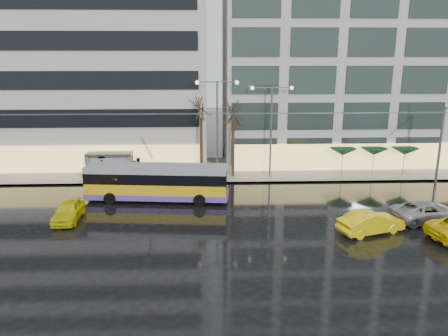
{
  "coord_description": "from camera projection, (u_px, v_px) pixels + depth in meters",
  "views": [
    {
      "loc": [
        1.08,
        -29.2,
        11.32
      ],
      "look_at": [
        2.4,
        5.0,
        2.52
      ],
      "focal_mm": 35.0,
      "sensor_mm": 36.0,
      "label": 1
    }
  ],
  "objects": [
    {
      "name": "sedan_silver",
      "position": [
        427.0,
        212.0,
        30.68
      ],
      "size": [
        5.42,
        3.29,
        1.41
      ],
      "primitive_type": "imported",
      "rotation": [
        0.0,
        0.0,
        1.77
      ],
      "color": "#A4A5A9",
      "rests_on": "ground"
    },
    {
      "name": "bus_shelter",
      "position": [
        106.0,
        160.0,
        40.57
      ],
      "size": [
        4.2,
        1.6,
        2.51
      ],
      "color": "#595B60",
      "rests_on": "sidewalk"
    },
    {
      "name": "street_lamp_near",
      "position": [
        217.0,
        116.0,
        40.07
      ],
      "size": [
        3.96,
        0.36,
        9.03
      ],
      "color": "#595B60",
      "rests_on": "sidewalk"
    },
    {
      "name": "pedestrian_c",
      "position": [
        102.0,
        165.0,
        41.36
      ],
      "size": [
        1.21,
        0.97,
        2.11
      ],
      "color": "black",
      "rests_on": "sidewalk"
    },
    {
      "name": "building_left",
      "position": [
        45.0,
        58.0,
        46.05
      ],
      "size": [
        34.0,
        14.0,
        22.0
      ],
      "primitive_type": "cube",
      "color": "#B8B4B0",
      "rests_on": "sidewalk"
    },
    {
      "name": "pedestrian_a",
      "position": [
        135.0,
        164.0,
        40.69
      ],
      "size": [
        1.09,
        1.11,
        2.19
      ],
      "color": "black",
      "rests_on": "sidewalk"
    },
    {
      "name": "catenary",
      "position": [
        206.0,
        140.0,
        37.69
      ],
      "size": [
        42.24,
        5.12,
        7.0
      ],
      "color": "#595B60",
      "rests_on": "ground"
    },
    {
      "name": "street_lamp_far",
      "position": [
        271.0,
        118.0,
        40.32
      ],
      "size": [
        3.96,
        0.36,
        8.53
      ],
      "color": "#595B60",
      "rests_on": "sidewalk"
    },
    {
      "name": "ground",
      "position": [
        193.0,
        220.0,
        31.03
      ],
      "size": [
        140.0,
        140.0,
        0.0
      ],
      "primitive_type": "plane",
      "color": "black",
      "rests_on": "ground"
    },
    {
      "name": "kerb",
      "position": [
        218.0,
        183.0,
        39.85
      ],
      "size": [
        80.0,
        0.1,
        0.15
      ],
      "primitive_type": "cube",
      "color": "slate",
      "rests_on": "ground"
    },
    {
      "name": "tree_b",
      "position": [
        233.0,
        111.0,
        40.41
      ],
      "size": [
        3.2,
        3.2,
        7.7
      ],
      "color": "black",
      "rests_on": "sidewalk"
    },
    {
      "name": "sidewalk",
      "position": [
        217.0,
        169.0,
        44.64
      ],
      "size": [
        80.0,
        10.0,
        0.15
      ],
      "primitive_type": "cube",
      "color": "gray",
      "rests_on": "ground"
    },
    {
      "name": "building_right",
      "position": [
        373.0,
        43.0,
        46.98
      ],
      "size": [
        32.0,
        14.0,
        25.0
      ],
      "primitive_type": "cube",
      "color": "#B8B4B0",
      "rests_on": "sidewalk"
    },
    {
      "name": "parasol_c",
      "position": [
        405.0,
        151.0,
        41.82
      ],
      "size": [
        2.5,
        2.5,
        2.65
      ],
      "color": "#595B60",
      "rests_on": "sidewalk"
    },
    {
      "name": "parasol_a",
      "position": [
        343.0,
        152.0,
        41.59
      ],
      "size": [
        2.5,
        2.5,
        2.65
      ],
      "color": "#595B60",
      "rests_on": "sidewalk"
    },
    {
      "name": "trolleybus",
      "position": [
        157.0,
        183.0,
        34.92
      ],
      "size": [
        11.45,
        4.9,
        5.23
      ],
      "color": "gold",
      "rests_on": "ground"
    },
    {
      "name": "taxi_b",
      "position": [
        371.0,
        222.0,
        28.61
      ],
      "size": [
        4.72,
        2.92,
        1.47
      ],
      "primitive_type": "imported",
      "rotation": [
        0.0,
        0.0,
        1.9
      ],
      "color": "yellow",
      "rests_on": "ground"
    },
    {
      "name": "tree_a",
      "position": [
        201.0,
        104.0,
        39.93
      ],
      "size": [
        3.2,
        3.2,
        8.4
      ],
      "color": "black",
      "rests_on": "sidewalk"
    },
    {
      "name": "taxi_a",
      "position": [
        68.0,
        211.0,
        30.86
      ],
      "size": [
        1.79,
        4.19,
        1.41
      ],
      "primitive_type": "imported",
      "rotation": [
        0.0,
        0.0,
        0.03
      ],
      "color": "yellow",
      "rests_on": "ground"
    },
    {
      "name": "parasol_b",
      "position": [
        374.0,
        152.0,
        41.71
      ],
      "size": [
        2.5,
        2.5,
        2.65
      ],
      "color": "#595B60",
      "rests_on": "sidewalk"
    },
    {
      "name": "pedestrian_b",
      "position": [
        138.0,
        168.0,
        41.04
      ],
      "size": [
        1.08,
        0.92,
        1.94
      ],
      "color": "black",
      "rests_on": "sidewalk"
    }
  ]
}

